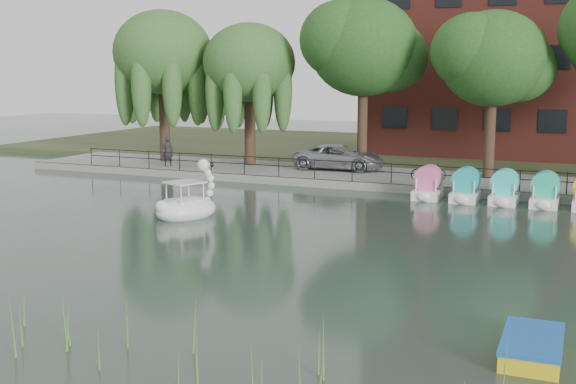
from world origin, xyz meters
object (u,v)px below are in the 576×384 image
Objects in this scene: swan_boat at (187,205)px; pedestrian at (167,149)px; minivan at (339,155)px; bicycle at (428,171)px; yellow_rowboat at (532,346)px.

pedestrian is at bearing 148.96° from swan_boat.
bicycle is at bearing -115.06° from minivan.
bicycle is 13.17m from swan_boat.
pedestrian is at bearing 136.12° from yellow_rowboat.
pedestrian is 13.04m from swan_boat.
minivan reaches higher than bicycle.
pedestrian reaches higher than yellow_rowboat.
bicycle reaches higher than yellow_rowboat.
swan_boat is (-7.34, -10.93, -0.40)m from bicycle.
swan_boat is at bearing 129.99° from bicycle.
pedestrian is 0.84× the size of yellow_rowboat.
swan_boat is at bearing 144.51° from yellow_rowboat.
yellow_rowboat is (14.03, -9.66, -0.27)m from swan_boat.
pedestrian is at bearing 75.44° from bicycle.
pedestrian is at bearing 100.66° from minivan.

